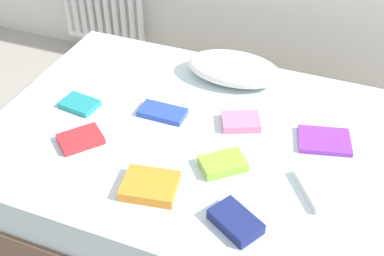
{
  "coord_description": "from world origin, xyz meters",
  "views": [
    {
      "loc": [
        0.7,
        -1.73,
        2.05
      ],
      "look_at": [
        0.0,
        0.05,
        0.48
      ],
      "focal_mm": 45.75,
      "sensor_mm": 36.0,
      "label": 1
    }
  ],
  "objects_px": {
    "bed": "(189,168)",
    "textbook_orange": "(150,186)",
    "textbook_teal": "(79,104)",
    "textbook_red": "(81,139)",
    "textbook_white": "(318,189)",
    "pillow": "(234,69)",
    "textbook_lime": "(223,164)",
    "textbook_pink": "(241,122)",
    "textbook_purple": "(324,141)",
    "radiator": "(103,11)",
    "textbook_blue": "(162,112)",
    "textbook_navy": "(236,221)"
  },
  "relations": [
    {
      "from": "radiator",
      "to": "bed",
      "type": "bearing_deg",
      "value": -45.6
    },
    {
      "from": "pillow",
      "to": "textbook_navy",
      "type": "relative_size",
      "value": 2.6
    },
    {
      "from": "radiator",
      "to": "textbook_purple",
      "type": "xyz_separation_m",
      "value": [
        1.82,
        -1.04,
        0.11
      ]
    },
    {
      "from": "textbook_lime",
      "to": "textbook_blue",
      "type": "bearing_deg",
      "value": 107.98
    },
    {
      "from": "bed",
      "to": "textbook_blue",
      "type": "xyz_separation_m",
      "value": [
        -0.17,
        0.07,
        0.27
      ]
    },
    {
      "from": "textbook_lime",
      "to": "textbook_pink",
      "type": "bearing_deg",
      "value": 52.24
    },
    {
      "from": "bed",
      "to": "textbook_orange",
      "type": "height_order",
      "value": "textbook_orange"
    },
    {
      "from": "radiator",
      "to": "textbook_teal",
      "type": "height_order",
      "value": "radiator"
    },
    {
      "from": "textbook_teal",
      "to": "textbook_navy",
      "type": "relative_size",
      "value": 0.91
    },
    {
      "from": "pillow",
      "to": "textbook_purple",
      "type": "bearing_deg",
      "value": -32.43
    },
    {
      "from": "textbook_pink",
      "to": "textbook_white",
      "type": "bearing_deg",
      "value": -59.23
    },
    {
      "from": "textbook_lime",
      "to": "textbook_pink",
      "type": "distance_m",
      "value": 0.32
    },
    {
      "from": "textbook_blue",
      "to": "textbook_navy",
      "type": "height_order",
      "value": "textbook_navy"
    },
    {
      "from": "textbook_blue",
      "to": "textbook_white",
      "type": "height_order",
      "value": "textbook_white"
    },
    {
      "from": "textbook_white",
      "to": "textbook_blue",
      "type": "bearing_deg",
      "value": -141.73
    },
    {
      "from": "pillow",
      "to": "textbook_purple",
      "type": "xyz_separation_m",
      "value": [
        0.58,
        -0.37,
        -0.06
      ]
    },
    {
      "from": "textbook_orange",
      "to": "textbook_teal",
      "type": "distance_m",
      "value": 0.73
    },
    {
      "from": "bed",
      "to": "textbook_orange",
      "type": "bearing_deg",
      "value": -90.67
    },
    {
      "from": "textbook_purple",
      "to": "textbook_white",
      "type": "bearing_deg",
      "value": -99.17
    },
    {
      "from": "textbook_lime",
      "to": "textbook_red",
      "type": "bearing_deg",
      "value": 146.49
    },
    {
      "from": "bed",
      "to": "textbook_teal",
      "type": "distance_m",
      "value": 0.67
    },
    {
      "from": "textbook_navy",
      "to": "textbook_red",
      "type": "bearing_deg",
      "value": -164.44
    },
    {
      "from": "textbook_lime",
      "to": "textbook_blue",
      "type": "height_order",
      "value": "textbook_lime"
    },
    {
      "from": "pillow",
      "to": "textbook_red",
      "type": "bearing_deg",
      "value": -123.36
    },
    {
      "from": "bed",
      "to": "pillow",
      "type": "xyz_separation_m",
      "value": [
        0.07,
        0.52,
        0.32
      ]
    },
    {
      "from": "textbook_pink",
      "to": "textbook_blue",
      "type": "bearing_deg",
      "value": 166.05
    },
    {
      "from": "radiator",
      "to": "textbook_navy",
      "type": "height_order",
      "value": "radiator"
    },
    {
      "from": "bed",
      "to": "textbook_orange",
      "type": "xyz_separation_m",
      "value": [
        -0.01,
        -0.43,
        0.28
      ]
    },
    {
      "from": "textbook_pink",
      "to": "textbook_red",
      "type": "bearing_deg",
      "value": -172.63
    },
    {
      "from": "pillow",
      "to": "textbook_white",
      "type": "height_order",
      "value": "pillow"
    },
    {
      "from": "textbook_blue",
      "to": "textbook_purple",
      "type": "relative_size",
      "value": 0.97
    },
    {
      "from": "bed",
      "to": "textbook_white",
      "type": "bearing_deg",
      "value": -14.95
    },
    {
      "from": "textbook_red",
      "to": "textbook_white",
      "type": "height_order",
      "value": "textbook_red"
    },
    {
      "from": "pillow",
      "to": "textbook_white",
      "type": "bearing_deg",
      "value": -49.22
    },
    {
      "from": "textbook_red",
      "to": "radiator",
      "type": "bearing_deg",
      "value": 66.31
    },
    {
      "from": "pillow",
      "to": "textbook_red",
      "type": "xyz_separation_m",
      "value": [
        -0.52,
        -0.79,
        -0.05
      ]
    },
    {
      "from": "pillow",
      "to": "textbook_lime",
      "type": "distance_m",
      "value": 0.73
    },
    {
      "from": "textbook_teal",
      "to": "textbook_lime",
      "type": "bearing_deg",
      "value": -3.5
    },
    {
      "from": "textbook_lime",
      "to": "textbook_white",
      "type": "xyz_separation_m",
      "value": [
        0.43,
        0.01,
        -0.01
      ]
    },
    {
      "from": "textbook_red",
      "to": "textbook_pink",
      "type": "distance_m",
      "value": 0.79
    },
    {
      "from": "bed",
      "to": "textbook_pink",
      "type": "height_order",
      "value": "textbook_pink"
    },
    {
      "from": "radiator",
      "to": "textbook_teal",
      "type": "bearing_deg",
      "value": -65.16
    },
    {
      "from": "textbook_blue",
      "to": "textbook_red",
      "type": "distance_m",
      "value": 0.44
    },
    {
      "from": "textbook_lime",
      "to": "textbook_teal",
      "type": "distance_m",
      "value": 0.87
    },
    {
      "from": "textbook_pink",
      "to": "textbook_navy",
      "type": "height_order",
      "value": "textbook_navy"
    },
    {
      "from": "textbook_orange",
      "to": "textbook_teal",
      "type": "relative_size",
      "value": 1.25
    },
    {
      "from": "textbook_white",
      "to": "textbook_pink",
      "type": "relative_size",
      "value": 1.3
    },
    {
      "from": "radiator",
      "to": "textbook_pink",
      "type": "distance_m",
      "value": 1.76
    },
    {
      "from": "pillow",
      "to": "textbook_blue",
      "type": "distance_m",
      "value": 0.51
    },
    {
      "from": "textbook_red",
      "to": "textbook_purple",
      "type": "distance_m",
      "value": 1.17
    }
  ]
}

